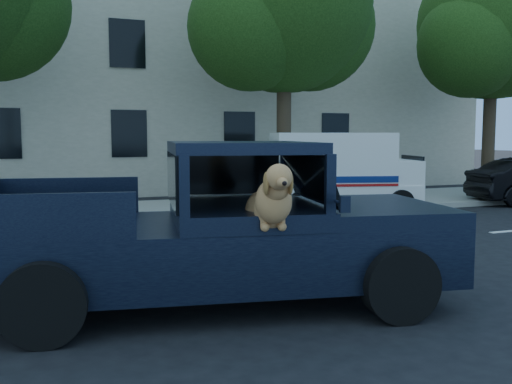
{
  "coord_description": "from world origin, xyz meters",
  "views": [
    {
      "loc": [
        -2.23,
        -6.19,
        2.16
      ],
      "look_at": [
        0.33,
        0.2,
        1.46
      ],
      "focal_mm": 40.0,
      "sensor_mm": 36.0,
      "label": 1
    }
  ],
  "objects": [
    {
      "name": "ground",
      "position": [
        0.0,
        0.0,
        0.0
      ],
      "size": [
        120.0,
        120.0,
        0.0
      ],
      "primitive_type": "plane",
      "color": "black",
      "rests_on": "ground"
    },
    {
      "name": "far_sidewalk",
      "position": [
        0.0,
        9.2,
        0.07
      ],
      "size": [
        60.0,
        4.0,
        0.15
      ],
      "primitive_type": "cube",
      "color": "gray",
      "rests_on": "ground"
    },
    {
      "name": "lane_stripes",
      "position": [
        2.0,
        3.4,
        0.01
      ],
      "size": [
        21.6,
        0.14,
        0.01
      ],
      "primitive_type": null,
      "color": "silver",
      "rests_on": "ground"
    },
    {
      "name": "street_tree_mid",
      "position": [
        5.03,
        9.62,
        5.71
      ],
      "size": [
        6.0,
        5.2,
        8.6
      ],
      "color": "#332619",
      "rests_on": "ground"
    },
    {
      "name": "street_tree_right",
      "position": [
        13.03,
        9.62,
        5.71
      ],
      "size": [
        6.0,
        5.2,
        8.6
      ],
      "color": "#332619",
      "rests_on": "ground"
    },
    {
      "name": "building_main",
      "position": [
        3.0,
        16.5,
        4.5
      ],
      "size": [
        26.0,
        6.0,
        9.0
      ],
      "primitive_type": "cube",
      "color": "beige",
      "rests_on": "ground"
    },
    {
      "name": "pickup_truck",
      "position": [
        -0.12,
        0.59,
        0.7
      ],
      "size": [
        6.09,
        3.46,
        2.07
      ],
      "rotation": [
        0.0,
        0.0,
        -0.19
      ],
      "color": "black",
      "rests_on": "ground"
    },
    {
      "name": "mail_truck",
      "position": [
        5.99,
        7.88,
        0.97
      ],
      "size": [
        4.38,
        2.91,
        2.21
      ],
      "rotation": [
        0.0,
        0.0,
        -0.26
      ],
      "color": "silver",
      "rests_on": "ground"
    }
  ]
}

